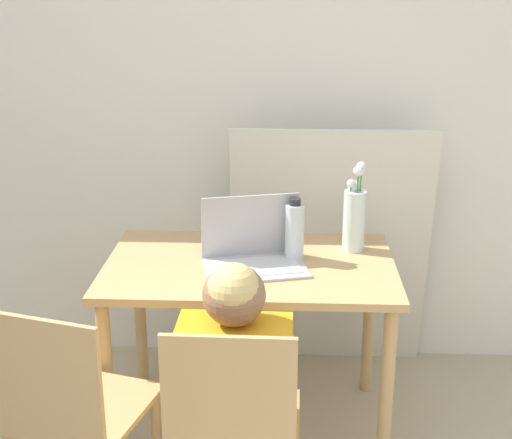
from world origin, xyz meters
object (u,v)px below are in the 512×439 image
Objects in this scene: chair_spare at (73,416)px; water_bottle at (294,232)px; laptop at (253,250)px; person_seated at (236,362)px; flower_vase at (354,216)px; chair_occupied at (234,434)px.

chair_spare is 1.04m from water_bottle.
laptop is (0.54, 0.60, 0.34)m from chair_spare.
person_seated is at bearing -106.40° from laptop.
flower_vase is at bearing 10.37° from laptop.
laptop reaches higher than chair_spare.
laptop is (0.03, 0.67, 0.34)m from chair_occupied.
flower_vase is at bearing -115.30° from chair_occupied.
chair_occupied is 0.86× the size of person_seated.
chair_spare is 2.01× the size of laptop.
water_bottle is at bearing -121.49° from chair_spare.
chair_occupied is 0.76m from laptop.
flower_vase reaches higher than person_seated.
person_seated reaches higher than chair_spare.
person_seated reaches higher than chair_occupied.
chair_occupied is 0.22m from person_seated.
flower_vase is (0.42, 0.85, 0.42)m from chair_occupied.
chair_occupied is 1.04m from flower_vase.
chair_occupied is 2.01× the size of laptop.
chair_spare is (-0.52, 0.08, 0.00)m from chair_occupied.
laptop is at bearing -91.60° from person_seated.
laptop is 0.17m from water_bottle.
laptop reaches higher than person_seated.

